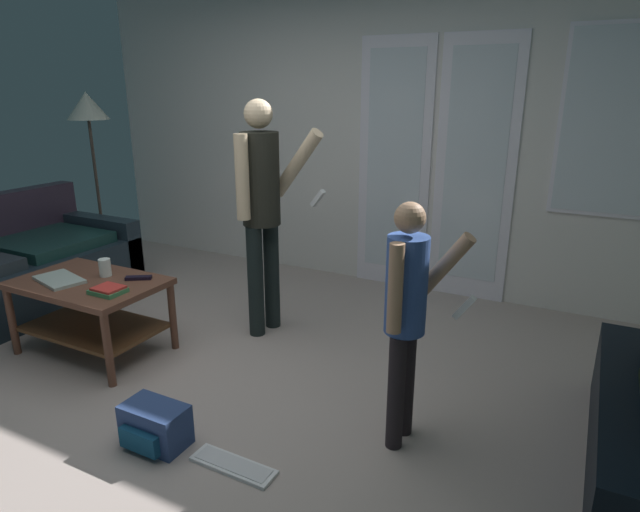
% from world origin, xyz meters
% --- Properties ---
extents(ground_plane, '(5.36, 4.78, 0.02)m').
position_xyz_m(ground_plane, '(0.00, 0.00, -0.01)').
color(ground_plane, '#A89790').
extents(wall_back_with_doors, '(5.36, 0.09, 2.92)m').
position_xyz_m(wall_back_with_doors, '(0.12, 2.36, 1.42)').
color(wall_back_with_doors, silver).
rests_on(wall_back_with_doors, ground_plane).
extents(leather_couch, '(0.97, 2.03, 0.88)m').
position_xyz_m(leather_couch, '(-2.09, 0.26, 0.30)').
color(leather_couch, '#1C2831').
rests_on(leather_couch, ground_plane).
extents(coffee_table, '(0.98, 0.63, 0.52)m').
position_xyz_m(coffee_table, '(-0.89, 0.12, 0.38)').
color(coffee_table, brown).
rests_on(coffee_table, ground_plane).
extents(person_adult, '(0.57, 0.45, 1.67)m').
position_xyz_m(person_adult, '(-0.02, 0.94, 1.00)').
color(person_adult, black).
rests_on(person_adult, ground_plane).
extents(person_child, '(0.41, 0.34, 1.25)m').
position_xyz_m(person_child, '(1.30, 0.15, 0.75)').
color(person_child, black).
rests_on(person_child, ground_plane).
extents(floor_lamp, '(0.40, 0.40, 1.70)m').
position_xyz_m(floor_lamp, '(-2.44, 1.59, 1.49)').
color(floor_lamp, '#2B3321').
rests_on(floor_lamp, ground_plane).
extents(backpack, '(0.33, 0.23, 0.22)m').
position_xyz_m(backpack, '(0.21, -0.46, 0.11)').
color(backpack, navy).
rests_on(backpack, ground_plane).
extents(loose_keyboard, '(0.44, 0.14, 0.02)m').
position_xyz_m(loose_keyboard, '(0.66, -0.42, 0.01)').
color(loose_keyboard, white).
rests_on(loose_keyboard, ground_plane).
extents(laptop_closed, '(0.40, 0.29, 0.02)m').
position_xyz_m(laptop_closed, '(-1.04, 0.03, 0.53)').
color(laptop_closed, '#A8B7AE').
rests_on(laptop_closed, coffee_table).
extents(cup_near_edge, '(0.08, 0.08, 0.12)m').
position_xyz_m(cup_near_edge, '(-0.85, 0.24, 0.58)').
color(cup_near_edge, white).
rests_on(cup_near_edge, coffee_table).
extents(tv_remote_black, '(0.17, 0.13, 0.02)m').
position_xyz_m(tv_remote_black, '(-0.60, 0.29, 0.53)').
color(tv_remote_black, black).
rests_on(tv_remote_black, coffee_table).
extents(book_stack, '(0.20, 0.16, 0.04)m').
position_xyz_m(book_stack, '(-0.58, 0.02, 0.54)').
color(book_stack, '#3F8C55').
rests_on(book_stack, coffee_table).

